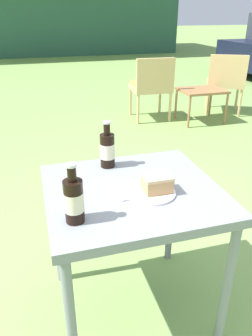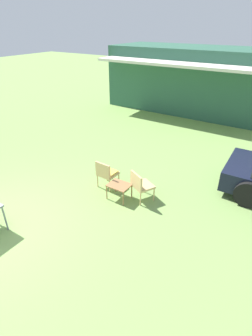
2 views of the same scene
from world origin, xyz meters
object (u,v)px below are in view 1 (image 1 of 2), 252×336
at_px(cola_bottle_far, 74,200).
at_px(cola_bottle_near, 107,150).
at_px(wicker_chair_plain, 226,80).
at_px(cake_on_plate, 155,186).
at_px(patio_table, 132,205).
at_px(garden_side_table, 202,93).
at_px(wicker_chair_cushioned, 151,84).

bearing_deg(cola_bottle_far, cola_bottle_near, 62.27).
bearing_deg(wicker_chair_plain, cake_on_plate, 81.25).
relative_size(patio_table, cola_bottle_near, 3.24).
bearing_deg(garden_side_table, patio_table, -123.51).
bearing_deg(wicker_chair_cushioned, cola_bottle_near, 68.76).
relative_size(wicker_chair_plain, cake_on_plate, 4.13).
xyz_separation_m(garden_side_table, patio_table, (-1.81, -2.73, 0.23)).
distance_m(wicker_chair_plain, garden_side_table, 0.58).
xyz_separation_m(garden_side_table, cake_on_plate, (-1.73, -2.80, 0.34)).
relative_size(garden_side_table, patio_table, 0.80).
bearing_deg(patio_table, wicker_chair_cushioned, 68.30).
relative_size(patio_table, cola_bottle_far, 3.24).
distance_m(cake_on_plate, cola_bottle_near, 0.34).
distance_m(patio_table, cola_bottle_far, 0.36).
relative_size(cola_bottle_near, cola_bottle_far, 1.00).
bearing_deg(garden_side_table, cola_bottle_far, -125.59).
bearing_deg(cola_bottle_near, patio_table, -78.32).
xyz_separation_m(garden_side_table, cola_bottle_near, (-1.86, -2.49, 0.40)).
distance_m(garden_side_table, cola_bottle_near, 3.13).
bearing_deg(patio_table, cola_bottle_far, -147.75).
bearing_deg(cola_bottle_far, wicker_chair_plain, 50.75).
distance_m(wicker_chair_plain, cola_bottle_near, 3.64).
distance_m(cake_on_plate, cola_bottle_far, 0.37).
relative_size(wicker_chair_cushioned, cake_on_plate, 4.13).
relative_size(wicker_chair_plain, garden_side_table, 1.44).
xyz_separation_m(wicker_chair_cushioned, patio_table, (-1.20, -3.01, 0.14)).
xyz_separation_m(cola_bottle_near, cola_bottle_far, (-0.22, -0.41, 0.00)).
distance_m(patio_table, cola_bottle_near, 0.30).
xyz_separation_m(cake_on_plate, cola_bottle_far, (-0.34, -0.11, 0.06)).
relative_size(cake_on_plate, cola_bottle_far, 0.90).
bearing_deg(cola_bottle_near, wicker_chair_cushioned, 65.70).
height_order(patio_table, cola_bottle_far, cola_bottle_far).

